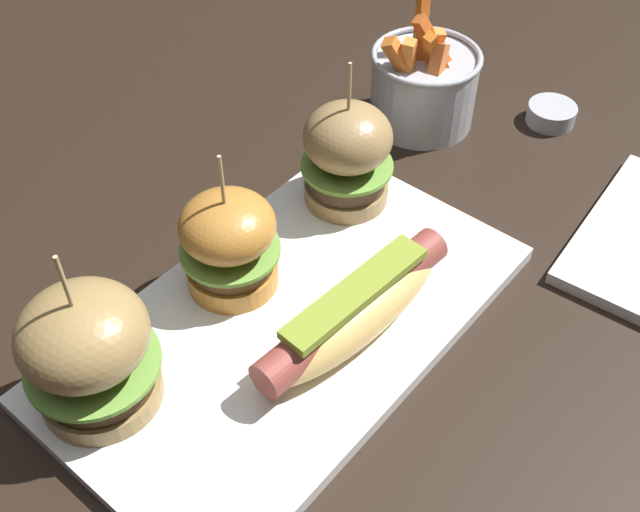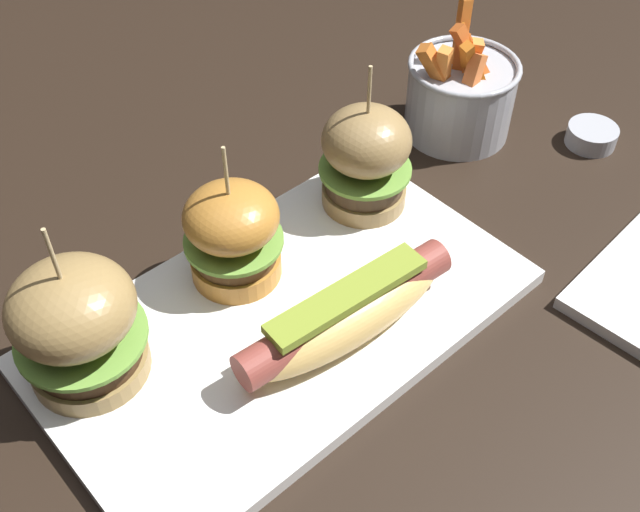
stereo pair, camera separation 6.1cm
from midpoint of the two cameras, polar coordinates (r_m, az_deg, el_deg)
ground_plane at (r=0.64m, az=-5.07°, el=-5.48°), size 3.00×3.00×0.00m
platter_main at (r=0.63m, az=-5.11°, el=-5.09°), size 0.39×0.23×0.01m
hot_dog at (r=0.60m, az=-0.35°, el=-4.19°), size 0.20×0.07×0.05m
slider_left at (r=0.57m, az=-19.76°, el=-6.85°), size 0.10×0.10×0.15m
slider_center at (r=0.63m, az=-9.27°, el=1.02°), size 0.08×0.08×0.13m
slider_right at (r=0.69m, az=-0.52°, el=7.41°), size 0.08×0.08×0.14m
fries_bucket at (r=0.82m, az=5.52°, el=12.39°), size 0.11×0.11×0.14m
sauce_ramekin at (r=0.86m, az=14.80°, el=10.08°), size 0.05×0.05×0.02m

